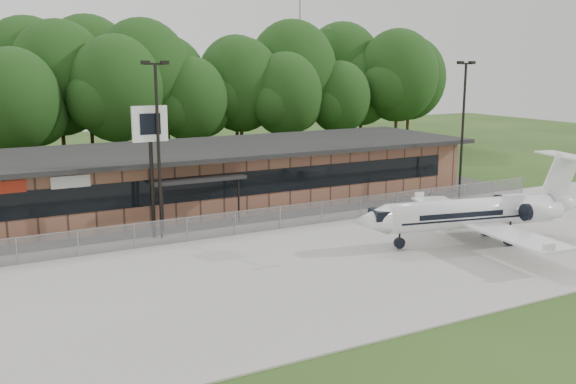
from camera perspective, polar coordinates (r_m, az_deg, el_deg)
ground at (r=26.53m, az=10.84°, el=-11.20°), size 160.00×160.00×0.00m
apron at (r=32.68m, az=1.91°, el=-6.54°), size 64.00×18.00×0.08m
parking_lot at (r=42.62m, az=-5.92°, el=-2.32°), size 50.00×9.00×0.06m
terminal at (r=46.24m, az=-8.10°, el=1.43°), size 41.00×11.65×4.30m
fence at (r=38.44m, az=-3.36°, el=-2.65°), size 46.00×0.04×1.52m
treeline at (r=62.86m, az=-14.08°, el=8.71°), size 72.00×12.00×15.00m
radio_mast at (r=76.77m, az=1.05°, el=13.21°), size 0.20×0.20×25.00m
light_pole_mid at (r=37.13m, az=-11.48°, el=4.80°), size 1.55×0.30×10.23m
light_pole_right at (r=49.01m, az=15.30°, el=6.18°), size 1.55×0.30×10.23m
business_jet at (r=37.72m, az=16.58°, el=-1.84°), size 14.66×13.17×4.95m
pole_sign at (r=37.32m, az=-12.14°, el=4.72°), size 2.03×0.26×7.74m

